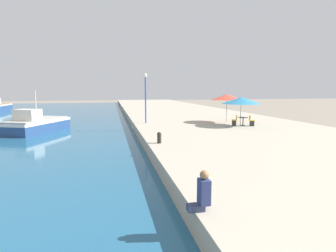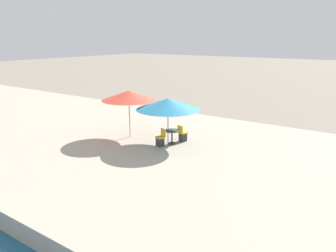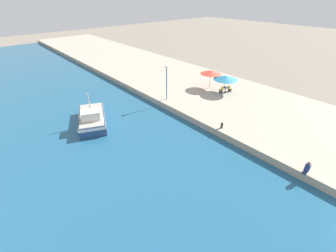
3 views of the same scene
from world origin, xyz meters
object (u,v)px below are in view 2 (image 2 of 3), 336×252
cafe_umbrella_white (129,95)px  cafe_table (172,134)px  cafe_chair_right (161,140)px  cafe_chair_left (182,135)px  cafe_umbrella_pink (168,104)px

cafe_umbrella_white → cafe_table: (0.32, -2.67, -1.86)m
cafe_umbrella_white → cafe_chair_right: bearing=-98.3°
cafe_umbrella_white → cafe_chair_left: bearing=-70.9°
cafe_umbrella_pink → cafe_umbrella_white: bearing=92.9°
cafe_umbrella_white → cafe_table: cafe_umbrella_white is taller
cafe_umbrella_pink → cafe_chair_left: (0.87, -0.36, -1.85)m
cafe_table → cafe_chair_left: size_ratio=0.88×
cafe_umbrella_pink → cafe_table: 1.66m
cafe_umbrella_white → cafe_chair_left: cafe_umbrella_white is taller
cafe_umbrella_white → cafe_chair_right: 3.20m
cafe_table → cafe_chair_right: (-0.67, 0.26, -0.21)m
cafe_umbrella_pink → cafe_chair_right: cafe_umbrella_pink is taller
cafe_umbrella_pink → cafe_chair_left: 2.08m
cafe_table → cafe_chair_left: 0.75m
cafe_chair_left → cafe_table: bearing=-90.0°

